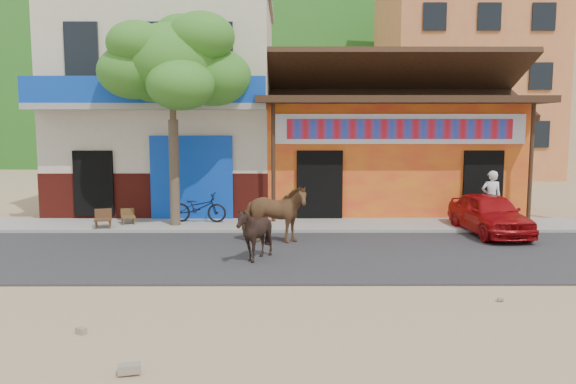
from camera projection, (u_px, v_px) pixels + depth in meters
name	position (u px, v px, depth m)	size (l,w,h in m)	color
ground	(363.00, 286.00, 10.36)	(120.00, 120.00, 0.00)	#9E825B
road	(348.00, 254.00, 12.84)	(60.00, 5.00, 0.04)	#28282B
sidewalk	(335.00, 226.00, 16.31)	(60.00, 2.00, 0.12)	gray
dance_club	(382.00, 158.00, 20.09)	(8.00, 6.00, 3.60)	orange
cafe_building	(171.00, 110.00, 19.86)	(7.00, 6.00, 7.00)	beige
apartment_front	(460.00, 74.00, 33.52)	(9.00, 9.00, 12.00)	#CC723F
apartment_rear	(561.00, 96.00, 39.63)	(8.00, 8.00, 10.00)	tan
hillside	(296.00, 61.00, 78.46)	(100.00, 40.00, 24.00)	#194C14
tree	(173.00, 120.00, 15.74)	(3.00, 3.00, 6.00)	#2D721E
cow_tan	(273.00, 214.00, 13.94)	(0.78, 1.71, 1.44)	brown
cow_dark	(255.00, 234.00, 12.10)	(0.95, 1.07, 1.18)	black
red_car	(489.00, 214.00, 15.07)	(1.32, 3.28, 1.12)	#A00B0E
scooter	(199.00, 208.00, 16.52)	(0.57, 1.64, 0.86)	black
pedestrian	(491.00, 197.00, 16.18)	(0.56, 0.37, 1.55)	silver
cafe_chair_left	(128.00, 210.00, 16.20)	(0.38, 0.38, 0.82)	#4C3519
cafe_chair_right	(103.00, 211.00, 15.53)	(0.45, 0.45, 0.97)	#452817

